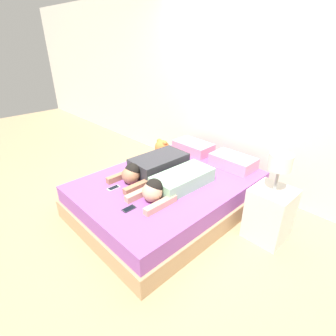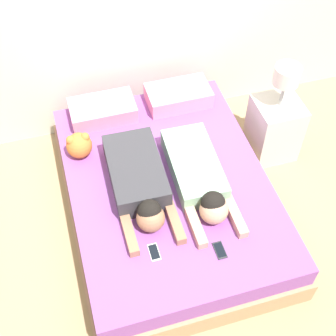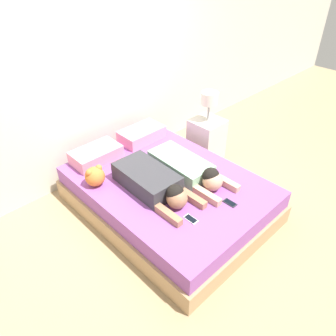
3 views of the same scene
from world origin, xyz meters
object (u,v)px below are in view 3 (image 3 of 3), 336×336
(bed, at_px, (168,194))
(cell_phone_right, at_px, (230,203))
(person_left, at_px, (154,183))
(nightstand, at_px, (206,137))
(pillow_head_right, at_px, (142,134))
(person_right, at_px, (190,169))
(cell_phone_left, at_px, (191,219))
(pillow_head_left, at_px, (96,155))
(plush_toy, at_px, (95,176))

(bed, xyz_separation_m, cell_phone_right, (0.17, -0.70, 0.21))
(person_left, bearing_deg, nightstand, 17.82)
(pillow_head_right, height_order, person_right, person_right)
(pillow_head_right, xyz_separation_m, nightstand, (0.76, -0.44, -0.15))
(cell_phone_left, distance_m, cell_phone_right, 0.45)
(cell_phone_left, bearing_deg, pillow_head_left, 92.84)
(bed, distance_m, pillow_head_left, 0.95)
(pillow_head_right, bearing_deg, cell_phone_left, -113.30)
(cell_phone_right, height_order, nightstand, nightstand)
(bed, relative_size, person_left, 2.11)
(pillow_head_left, xyz_separation_m, nightstand, (1.44, -0.44, -0.15))
(cell_phone_right, bearing_deg, plush_toy, 123.74)
(bed, xyz_separation_m, nightstand, (1.10, 0.40, 0.13))
(person_left, height_order, cell_phone_right, person_left)
(person_left, height_order, nightstand, nightstand)
(person_left, relative_size, cell_phone_left, 7.38)
(person_left, xyz_separation_m, plush_toy, (-0.37, 0.50, 0.01))
(pillow_head_right, distance_m, plush_toy, 1.02)
(pillow_head_left, relative_size, person_right, 0.53)
(bed, xyz_separation_m, pillow_head_right, (0.34, 0.84, 0.29))
(plush_toy, bearing_deg, pillow_head_left, 55.03)
(person_right, bearing_deg, cell_phone_right, -94.48)
(person_right, xyz_separation_m, plush_toy, (-0.82, 0.58, 0.02))
(bed, height_order, pillow_head_right, pillow_head_right)
(pillow_head_left, height_order, person_left, person_left)
(pillow_head_left, xyz_separation_m, person_right, (0.56, -0.95, 0.01))
(cell_phone_right, xyz_separation_m, nightstand, (0.93, 1.09, -0.08))
(pillow_head_left, distance_m, nightstand, 1.51)
(bed, distance_m, cell_phone_right, 0.75)
(person_right, height_order, cell_phone_right, person_right)
(cell_phone_left, bearing_deg, nightstand, 35.51)
(bed, distance_m, person_right, 0.38)
(pillow_head_left, relative_size, plush_toy, 2.54)
(pillow_head_right, xyz_separation_m, person_left, (-0.58, -0.87, 0.02))
(cell_phone_left, bearing_deg, cell_phone_right, -14.37)
(pillow_head_left, distance_m, cell_phone_left, 1.42)
(bed, height_order, cell_phone_right, cell_phone_right)
(nightstand, bearing_deg, cell_phone_left, -144.49)
(person_right, distance_m, nightstand, 1.04)
(bed, bearing_deg, pillow_head_left, 112.18)
(person_right, relative_size, cell_phone_right, 7.66)
(cell_phone_left, bearing_deg, plush_toy, 107.68)
(person_left, bearing_deg, cell_phone_left, -93.74)
(cell_phone_right, bearing_deg, nightstand, 49.52)
(nightstand, bearing_deg, person_right, -149.97)
(bed, bearing_deg, cell_phone_left, -114.89)
(person_left, bearing_deg, person_right, -10.44)
(pillow_head_right, bearing_deg, nightstand, -30.16)
(bed, relative_size, person_right, 2.04)
(pillow_head_left, bearing_deg, bed, -67.82)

